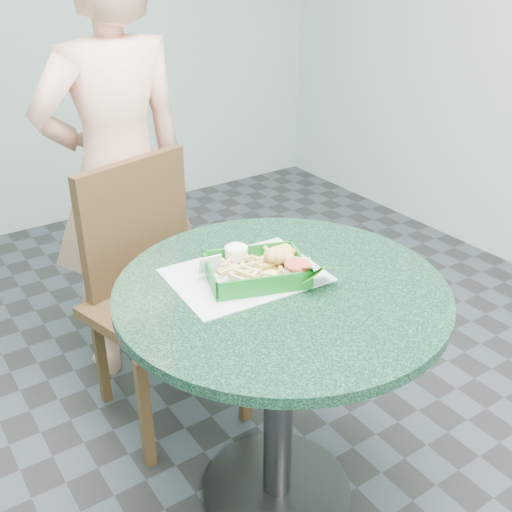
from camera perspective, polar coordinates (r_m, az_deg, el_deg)
floor at (r=2.09m, az=1.98°, el=-21.41°), size 4.00×5.00×0.02m
cafe_table at (r=1.69m, az=2.30°, el=-8.39°), size 0.89×0.89×0.75m
dining_chair at (r=2.14m, az=-9.74°, el=-2.00°), size 0.45×0.45×0.93m
diner_person at (r=2.27m, az=-13.10°, el=9.16°), size 0.66×0.45×1.77m
placemat at (r=1.64m, az=-1.00°, el=-2.41°), size 0.42×0.33×0.00m
food_basket at (r=1.62m, az=0.01°, el=-2.30°), size 0.26×0.19×0.05m
crab_sandwich at (r=1.64m, az=1.88°, el=-0.55°), size 0.13×0.13×0.08m
fries_pile at (r=1.59m, az=-1.13°, el=-1.88°), size 0.12×0.13×0.05m
sauce_ramekin at (r=1.64m, az=-2.50°, el=-0.58°), size 0.06×0.06×0.04m
garnish_cup at (r=1.62m, az=4.43°, el=-1.37°), size 0.12×0.12×0.05m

